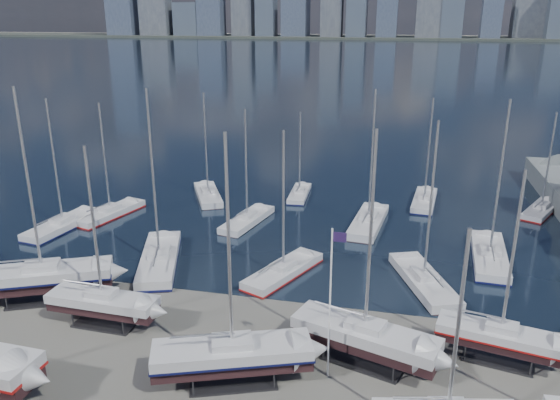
# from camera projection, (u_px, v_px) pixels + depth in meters

# --- Properties ---
(ground) EXTENTS (1400.00, 1400.00, 0.00)m
(ground) POSITION_uv_depth(u_px,v_px,m) (243.00, 368.00, 38.46)
(ground) COLOR #605E59
(ground) RESTS_ON ground
(water) EXTENTS (1400.00, 600.00, 0.40)m
(water) POSITION_uv_depth(u_px,v_px,m) (392.00, 57.00, 324.52)
(water) COLOR #172135
(water) RESTS_ON ground
(far_shore) EXTENTS (1400.00, 80.00, 2.20)m
(far_shore) POSITION_uv_depth(u_px,v_px,m) (401.00, 38.00, 563.99)
(far_shore) COLOR #2D332D
(far_shore) RESTS_ON ground
(sailboat_cradle_0) EXTENTS (11.83, 7.82, 18.46)m
(sailboat_cradle_0) POSITION_uv_depth(u_px,v_px,m) (43.00, 277.00, 47.07)
(sailboat_cradle_0) COLOR #2D2D33
(sailboat_cradle_0) RESTS_ON ground
(sailboat_cradle_2) EXTENTS (9.05, 2.83, 14.74)m
(sailboat_cradle_2) POSITION_uv_depth(u_px,v_px,m) (103.00, 302.00, 43.26)
(sailboat_cradle_2) COLOR #2D2D33
(sailboat_cradle_2) RESTS_ON ground
(sailboat_cradle_3) EXTENTS (11.10, 6.61, 17.24)m
(sailboat_cradle_3) POSITION_uv_depth(u_px,v_px,m) (232.00, 355.00, 36.40)
(sailboat_cradle_3) COLOR #2D2D33
(sailboat_cradle_3) RESTS_ON ground
(sailboat_cradle_4) EXTENTS (10.84, 5.97, 16.97)m
(sailboat_cradle_4) POSITION_uv_depth(u_px,v_px,m) (365.00, 336.00, 38.49)
(sailboat_cradle_4) COLOR #2D2D33
(sailboat_cradle_4) RESTS_ON ground
(sailboat_cradle_6) EXTENTS (9.11, 4.24, 14.34)m
(sailboat_cradle_6) POSITION_uv_depth(u_px,v_px,m) (501.00, 337.00, 38.65)
(sailboat_cradle_6) COLOR #2D2D33
(sailboat_cradle_6) RESTS_ON ground
(sailboat_moored_0) EXTENTS (4.51, 10.91, 15.83)m
(sailboat_moored_0) POSITION_uv_depth(u_px,v_px,m) (63.00, 226.00, 63.57)
(sailboat_moored_0) COLOR black
(sailboat_moored_0) RESTS_ON water
(sailboat_moored_1) EXTENTS (5.18, 10.20, 14.68)m
(sailboat_moored_1) POSITION_uv_depth(u_px,v_px,m) (111.00, 214.00, 67.40)
(sailboat_moored_1) COLOR black
(sailboat_moored_1) RESTS_ON water
(sailboat_moored_2) EXTENTS (6.99, 10.07, 14.94)m
(sailboat_moored_2) POSITION_uv_depth(u_px,v_px,m) (208.00, 196.00, 74.08)
(sailboat_moored_2) COLOR black
(sailboat_moored_2) RESTS_ON water
(sailboat_moored_3) EXTENTS (7.21, 12.64, 18.24)m
(sailboat_moored_3) POSITION_uv_depth(u_px,v_px,m) (160.00, 261.00, 54.44)
(sailboat_moored_3) COLOR black
(sailboat_moored_3) RESTS_ON water
(sailboat_moored_4) EXTENTS (4.59, 9.85, 14.35)m
(sailboat_moored_4) POSITION_uv_depth(u_px,v_px,m) (247.00, 221.00, 65.10)
(sailboat_moored_4) COLOR black
(sailboat_moored_4) RESTS_ON water
(sailboat_moored_5) EXTENTS (2.68, 8.28, 12.24)m
(sailboat_moored_5) POSITION_uv_depth(u_px,v_px,m) (299.00, 194.00, 74.79)
(sailboat_moored_5) COLOR black
(sailboat_moored_5) RESTS_ON water
(sailboat_moored_6) EXTENTS (6.46, 10.15, 14.75)m
(sailboat_moored_6) POSITION_uv_depth(u_px,v_px,m) (283.00, 273.00, 52.08)
(sailboat_moored_6) COLOR black
(sailboat_moored_6) RESTS_ON water
(sailboat_moored_7) EXTENTS (4.27, 11.36, 16.76)m
(sailboat_moored_7) POSITION_uv_depth(u_px,v_px,m) (368.00, 224.00, 64.29)
(sailboat_moored_7) COLOR black
(sailboat_moored_7) RESTS_ON water
(sailboat_moored_8) EXTENTS (3.69, 9.96, 14.55)m
(sailboat_moored_8) POSITION_uv_depth(u_px,v_px,m) (424.00, 202.00, 71.83)
(sailboat_moored_8) COLOR black
(sailboat_moored_8) RESTS_ON water
(sailboat_moored_9) EXTENTS (6.65, 11.00, 16.07)m
(sailboat_moored_9) POSITION_uv_depth(u_px,v_px,m) (423.00, 282.00, 50.16)
(sailboat_moored_9) COLOR black
(sailboat_moored_9) RESTS_ON water
(sailboat_moored_10) EXTENTS (3.83, 11.59, 17.08)m
(sailboat_moored_10) POSITION_uv_depth(u_px,v_px,m) (489.00, 258.00, 55.23)
(sailboat_moored_10) COLOR black
(sailboat_moored_10) RESTS_ON water
(sailboat_moored_11) EXTENTS (6.21, 9.09, 13.32)m
(sailboat_moored_11) POSITION_uv_depth(u_px,v_px,m) (541.00, 211.00, 68.52)
(sailboat_moored_11) COLOR black
(sailboat_moored_11) RESTS_ON water
(flagpole) EXTENTS (0.97, 0.12, 10.97)m
(flagpole) POSITION_uv_depth(u_px,v_px,m) (331.00, 295.00, 35.65)
(flagpole) COLOR white
(flagpole) RESTS_ON ground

